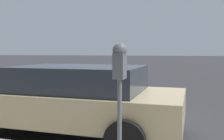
# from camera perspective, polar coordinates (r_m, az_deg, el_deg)

# --- Properties ---
(ground_plane) EXTENTS (220.00, 220.00, 0.00)m
(ground_plane) POSITION_cam_1_polar(r_m,az_deg,el_deg) (6.23, 2.43, -11.37)
(ground_plane) COLOR #2B2B2D
(parking_meter) EXTENTS (0.21, 0.19, 1.59)m
(parking_meter) POSITION_cam_1_polar(r_m,az_deg,el_deg) (3.41, 1.67, -0.40)
(parking_meter) COLOR #4C5156
(parking_meter) RESTS_ON sidewalk
(car_tan) EXTENTS (2.15, 4.34, 1.37)m
(car_tan) POSITION_cam_1_polar(r_m,az_deg,el_deg) (5.26, -8.32, -6.03)
(car_tan) COLOR tan
(car_tan) RESTS_ON ground_plane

